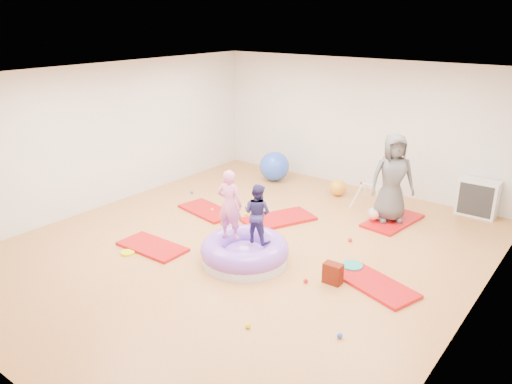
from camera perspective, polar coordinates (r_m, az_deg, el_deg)
The scene contains 19 objects.
room at distance 7.82m, azimuth -1.33°, elevation 2.86°, with size 7.01×8.01×2.81m.
gym_mat_front_left at distance 8.49m, azimuth -11.76°, elevation -6.14°, with size 1.17×0.59×0.05m, color red.
gym_mat_mid_left at distance 9.83m, azimuth -5.55°, elevation -2.13°, with size 1.20×0.60×0.05m, color red.
gym_mat_center_back at distance 9.39m, azimuth 2.59°, elevation -3.10°, with size 1.33×0.66×0.06m, color red.
gym_mat_right at distance 7.42m, azimuth 13.61°, elevation -10.31°, with size 1.17×0.58×0.05m, color red.
gym_mat_rear_right at distance 9.65m, azimuth 15.35°, elevation -3.19°, with size 1.27×0.64×0.05m, color red.
inflatable_cushion at distance 7.81m, azimuth -1.30°, elevation -6.87°, with size 1.38×1.38×0.44m.
child_pink at distance 7.64m, azimuth -3.04°, elevation -1.10°, with size 0.41×0.27×1.11m, color pink.
child_navy at distance 7.53m, azimuth 0.14°, elevation -2.11°, with size 0.45×0.35×0.93m, color navy.
adult_caregiver at distance 9.35m, azimuth 15.34°, elevation 1.56°, with size 0.79×0.52×1.62m, color #474747.
infant at distance 9.52m, azimuth 13.65°, elevation -2.43°, with size 0.38×0.39×0.22m.
ball_pit_balls at distance 8.41m, azimuth -0.07°, elevation -5.87°, with size 5.05×3.18×0.07m.
exercise_ball_blue at distance 11.54m, azimuth 2.12°, elevation 2.96°, with size 0.68×0.68×0.68m, color blue.
exercise_ball_orange at distance 10.75m, azimuth 9.36°, elevation 0.52°, with size 0.36×0.36×0.36m, color orange.
infant_play_gym at distance 10.12m, azimuth 13.10°, elevation -0.06°, with size 0.65×0.62×0.50m.
cube_shelf at distance 10.39m, azimuth 24.00°, elevation -0.63°, with size 0.72×0.35×0.72m.
balance_disc at distance 7.81m, azimuth 10.94°, elevation -8.38°, with size 0.32×0.32×0.07m, color teal.
backpack at distance 7.33m, azimuth 8.77°, elevation -9.18°, with size 0.27×0.16×0.31m, color #9D2107.
yellow_toy at distance 8.39m, azimuth -14.45°, elevation -6.74°, with size 0.22×0.22×0.03m, color #D2DF01.
Camera 1 is at (4.67, -5.85, 3.66)m, focal length 35.00 mm.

